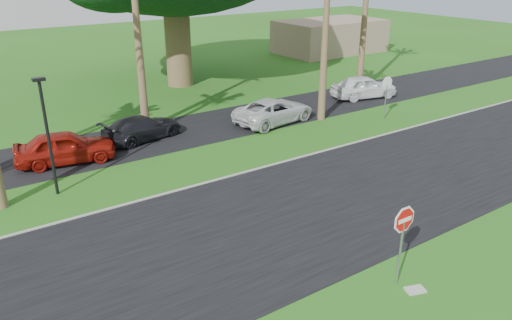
{
  "coord_description": "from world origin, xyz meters",
  "views": [
    {
      "loc": [
        -9.46,
        -10.54,
        8.7
      ],
      "look_at": [
        -0.02,
        3.37,
        1.8
      ],
      "focal_mm": 35.0,
      "sensor_mm": 36.0,
      "label": 1
    }
  ],
  "objects": [
    {
      "name": "ground",
      "position": [
        0.0,
        0.0,
        0.0
      ],
      "size": [
        120.0,
        120.0,
        0.0
      ],
      "primitive_type": "plane",
      "color": "#295916",
      "rests_on": "ground"
    },
    {
      "name": "parking_strip",
      "position": [
        0.0,
        12.5,
        0.01
      ],
      "size": [
        120.0,
        5.0,
        0.02
      ],
      "primitive_type": "cube",
      "color": "black",
      "rests_on": "ground"
    },
    {
      "name": "building_far",
      "position": [
        24.0,
        26.0,
        1.5
      ],
      "size": [
        10.0,
        6.0,
        3.0
      ],
      "primitive_type": "cube",
      "color": "gray",
      "rests_on": "ground"
    },
    {
      "name": "car_minivan",
      "position": [
        6.4,
        11.02,
        0.68
      ],
      "size": [
        5.13,
        2.91,
        1.35
      ],
      "primitive_type": "imported",
      "rotation": [
        0.0,
        0.0,
        1.71
      ],
      "color": "silver",
      "rests_on": "ground"
    },
    {
      "name": "stop_sign_near",
      "position": [
        0.5,
        -3.0,
        1.77
      ],
      "size": [
        1.05,
        0.07,
        2.62
      ],
      "color": "gray",
      "rests_on": "ground"
    },
    {
      "name": "curb",
      "position": [
        0.0,
        6.05,
        0.03
      ],
      "size": [
        120.0,
        0.12,
        0.06
      ],
      "primitive_type": "cube",
      "color": "gray",
      "rests_on": "ground"
    },
    {
      "name": "car_pickup",
      "position": [
        14.34,
        11.93,
        0.74
      ],
      "size": [
        4.65,
        2.72,
        1.48
      ],
      "primitive_type": "imported",
      "rotation": [
        0.0,
        0.0,
        1.34
      ],
      "color": "white",
      "rests_on": "ground"
    },
    {
      "name": "car_dark",
      "position": [
        -0.77,
        12.52,
        0.62
      ],
      "size": [
        4.54,
        2.64,
        1.24
      ],
      "primitive_type": "imported",
      "rotation": [
        0.0,
        0.0,
        1.8
      ],
      "color": "black",
      "rests_on": "ground"
    },
    {
      "name": "road",
      "position": [
        0.0,
        2.0,
        0.01
      ],
      "size": [
        120.0,
        8.0,
        0.02
      ],
      "primitive_type": "cube",
      "color": "black",
      "rests_on": "ground"
    },
    {
      "name": "car_red",
      "position": [
        -4.81,
        11.55,
        0.73
      ],
      "size": [
        4.56,
        2.52,
        1.47
      ],
      "primitive_type": "imported",
      "rotation": [
        0.0,
        0.0,
        1.38
      ],
      "color": "maroon",
      "rests_on": "ground"
    },
    {
      "name": "stop_sign_far",
      "position": [
        12.0,
        8.0,
        1.77
      ],
      "size": [
        1.05,
        0.07,
        2.62
      ],
      "rotation": [
        0.0,
        0.0,
        3.14
      ],
      "color": "gray",
      "rests_on": "ground"
    },
    {
      "name": "streetlight_right",
      "position": [
        -6.0,
        8.5,
        2.65
      ],
      "size": [
        0.45,
        0.25,
        4.64
      ],
      "color": "black",
      "rests_on": "ground"
    },
    {
      "name": "utility_slab",
      "position": [
        0.71,
        -3.51,
        0.03
      ],
      "size": [
        0.63,
        0.51,
        0.06
      ],
      "primitive_type": "cube",
      "rotation": [
        0.0,
        0.0,
        -0.34
      ],
      "color": "#9F9F97",
      "rests_on": "ground"
    }
  ]
}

